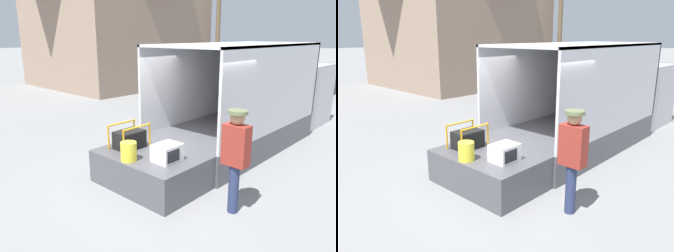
% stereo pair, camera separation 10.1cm
% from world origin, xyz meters
% --- Properties ---
extents(ground_plane, '(160.00, 160.00, 0.00)m').
position_xyz_m(ground_plane, '(0.00, 0.00, 0.00)').
color(ground_plane, gray).
extents(box_truck, '(7.28, 2.28, 2.79)m').
position_xyz_m(box_truck, '(4.32, -0.00, 0.87)').
color(box_truck, '#B2B2B7').
rests_on(box_truck, ground).
extents(tailgate_deck, '(1.49, 2.16, 0.68)m').
position_xyz_m(tailgate_deck, '(-0.74, 0.00, 0.34)').
color(tailgate_deck, '#4C4C51').
rests_on(tailgate_deck, ground).
extents(microwave, '(0.51, 0.42, 0.33)m').
position_xyz_m(microwave, '(-0.83, -0.53, 0.85)').
color(microwave, white).
rests_on(microwave, tailgate_deck).
extents(portable_generator, '(0.75, 0.52, 0.52)m').
position_xyz_m(portable_generator, '(-0.78, 0.57, 0.88)').
color(portable_generator, black).
rests_on(portable_generator, tailgate_deck).
extents(orange_bucket, '(0.31, 0.31, 0.36)m').
position_xyz_m(orange_bucket, '(-1.29, 0.03, 0.87)').
color(orange_bucket, yellow).
rests_on(orange_bucket, tailgate_deck).
extents(worker_person, '(0.33, 0.44, 1.82)m').
position_xyz_m(worker_person, '(-0.54, -1.82, 1.13)').
color(worker_person, navy).
rests_on(worker_person, ground).
extents(pickup_truck_black, '(5.55, 1.82, 1.54)m').
position_xyz_m(pickup_truck_black, '(12.26, 1.43, 0.63)').
color(pickup_truck_black, black).
rests_on(pickup_truck_black, ground).
extents(house_backdrop, '(9.35, 8.23, 8.12)m').
position_xyz_m(house_backdrop, '(8.46, 12.22, 4.14)').
color(house_backdrop, gray).
rests_on(house_backdrop, ground).
extents(utility_pole, '(1.80, 0.28, 9.20)m').
position_xyz_m(utility_pole, '(12.75, 7.67, 4.76)').
color(utility_pole, brown).
rests_on(utility_pole, ground).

